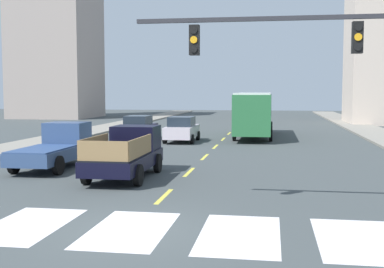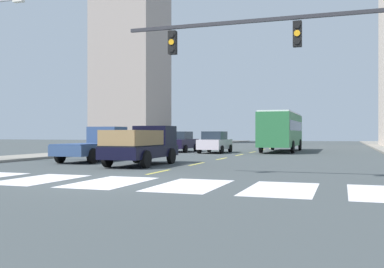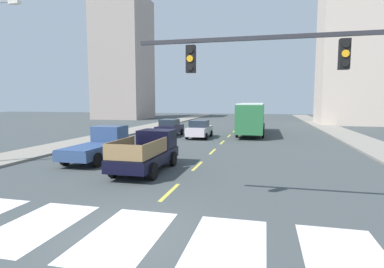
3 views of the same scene
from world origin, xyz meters
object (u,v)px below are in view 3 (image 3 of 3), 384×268
city_bus (252,116)px  pickup_dark (100,145)px  pickup_stakebed (149,152)px  sedan_near_right (170,128)px  sedan_mid (199,129)px

city_bus → pickup_dark: bearing=-118.2°
pickup_stakebed → sedan_near_right: 15.36m
city_bus → sedan_near_right: (-8.00, -3.36, -1.09)m
pickup_stakebed → city_bus: city_bus is taller
pickup_dark → sedan_near_right: size_ratio=1.18×
pickup_stakebed → sedan_near_right: (-3.59, 14.93, -0.08)m
pickup_stakebed → pickup_dark: same height
pickup_dark → sedan_near_right: pickup_dark is taller
city_bus → pickup_stakebed: bearing=-104.9°
city_bus → sedan_near_right: size_ratio=2.45×
pickup_stakebed → city_bus: 18.84m
pickup_stakebed → sedan_near_right: size_ratio=1.18×
city_bus → sedan_mid: size_ratio=2.45×
city_bus → sedan_mid: 6.46m
pickup_stakebed → sedan_mid: (-0.31, 14.02, -0.08)m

